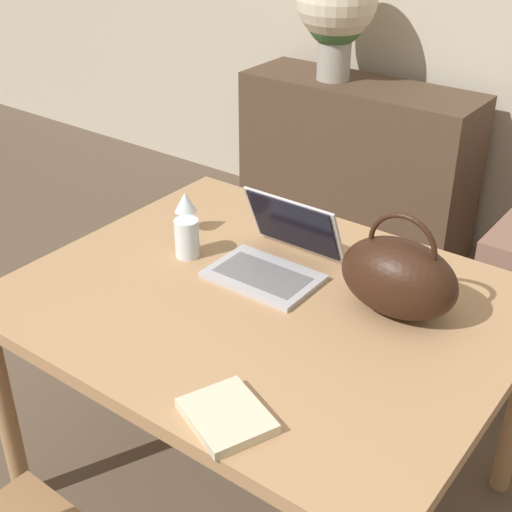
# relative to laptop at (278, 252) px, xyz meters

# --- Properties ---
(dining_table) EXTENTS (1.34, 1.08, 0.75)m
(dining_table) POSITION_rel_laptop_xyz_m (0.06, -0.15, -0.13)
(dining_table) COLOR #A87F56
(dining_table) RESTS_ON ground_plane
(sideboard) EXTENTS (1.20, 0.40, 0.84)m
(sideboard) POSITION_rel_laptop_xyz_m (-0.60, 1.55, -0.39)
(sideboard) COLOR #4C3828
(sideboard) RESTS_ON ground_plane
(laptop) EXTENTS (0.31, 0.30, 0.21)m
(laptop) POSITION_rel_laptop_xyz_m (0.00, 0.00, 0.00)
(laptop) COLOR #ADADB2
(laptop) RESTS_ON dining_table
(drinking_glass) EXTENTS (0.07, 0.07, 0.12)m
(drinking_glass) POSITION_rel_laptop_xyz_m (-0.26, -0.10, 0.00)
(drinking_glass) COLOR silver
(drinking_glass) RESTS_ON dining_table
(wine_glass) EXTENTS (0.07, 0.07, 0.14)m
(wine_glass) POSITION_rel_laptop_xyz_m (-0.37, 0.02, 0.04)
(wine_glass) COLOR silver
(wine_glass) RESTS_ON dining_table
(handbag) EXTENTS (0.32, 0.20, 0.29)m
(handbag) POSITION_rel_laptop_xyz_m (0.38, 0.00, 0.05)
(handbag) COLOR black
(handbag) RESTS_ON dining_table
(flower_vase) EXTENTS (0.38, 0.38, 0.57)m
(flower_vase) POSITION_rel_laptop_xyz_m (-0.75, 1.53, 0.37)
(flower_vase) COLOR #9E998E
(flower_vase) RESTS_ON sideboard
(book) EXTENTS (0.24, 0.22, 0.02)m
(book) POSITION_rel_laptop_xyz_m (0.28, -0.59, -0.04)
(book) COLOR beige
(book) RESTS_ON dining_table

